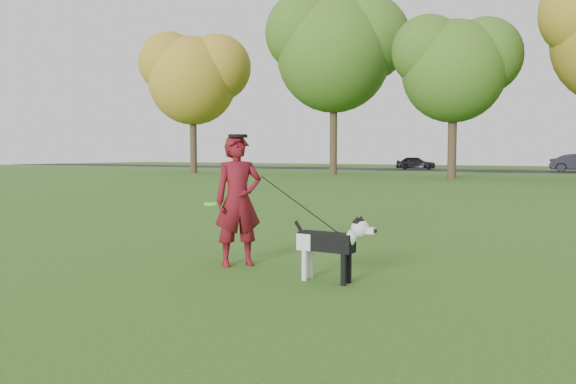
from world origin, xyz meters
The scene contains 7 objects.
ground centered at (0.00, 0.00, 0.00)m, with size 120.00×120.00×0.00m, color #285116.
road centered at (0.00, 40.00, 0.01)m, with size 120.00×7.00×0.02m, color black.
man centered at (-0.23, -0.27, 0.82)m, with size 0.60×0.39×1.64m, color #590C0D.
dog centered at (1.21, -0.52, 0.46)m, with size 1.00×0.20×0.76m.
car_left centered at (-10.59, 40.00, 0.58)m, with size 1.31×3.26×1.11m, color black.
man_held_items centered at (0.73, -0.42, 0.83)m, with size 1.99×0.37×1.14m.
tree_row centered at (-1.43, 26.07, 7.41)m, with size 51.74×8.86×12.01m.
Camera 1 is at (3.85, -6.01, 1.42)m, focal length 35.00 mm.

